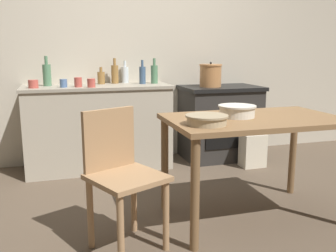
{
  "coord_description": "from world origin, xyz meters",
  "views": [
    {
      "loc": [
        -0.92,
        -2.54,
        1.21
      ],
      "look_at": [
        0.0,
        0.52,
        0.56
      ],
      "focal_mm": 40.0,
      "sensor_mm": 36.0,
      "label": 1
    }
  ],
  "objects_px": {
    "work_table": "(254,131)",
    "chair": "(121,173)",
    "bottle_center_right": "(47,74)",
    "bottle_far_left": "(101,78)",
    "cup_right": "(33,84)",
    "mixing_bowl_small": "(237,110)",
    "mixing_bowl_large": "(207,119)",
    "bottle_center": "(154,74)",
    "stove": "(220,122)",
    "bottle_mid_left": "(142,75)",
    "bottle_left": "(115,74)",
    "bottle_center_left": "(125,74)",
    "cup_end_right": "(91,83)",
    "stock_pot": "(211,75)",
    "flour_sack": "(253,150)",
    "cup_mid_right": "(63,83)",
    "cup_far_right": "(78,82)"
  },
  "relations": [
    {
      "from": "work_table",
      "to": "chair",
      "type": "bearing_deg",
      "value": -172.21
    },
    {
      "from": "bottle_center_right",
      "to": "bottle_far_left",
      "type": "bearing_deg",
      "value": 6.27
    },
    {
      "from": "cup_right",
      "to": "mixing_bowl_small",
      "type": "bearing_deg",
      "value": -43.68
    },
    {
      "from": "mixing_bowl_large",
      "to": "bottle_center",
      "type": "relative_size",
      "value": 1.03
    },
    {
      "from": "mixing_bowl_small",
      "to": "bottle_center",
      "type": "xyz_separation_m",
      "value": [
        -0.21,
        1.5,
        0.17
      ]
    },
    {
      "from": "bottle_far_left",
      "to": "bottle_center_right",
      "type": "relative_size",
      "value": 0.6
    },
    {
      "from": "stove",
      "to": "cup_right",
      "type": "distance_m",
      "value": 2.01
    },
    {
      "from": "mixing_bowl_small",
      "to": "bottle_center",
      "type": "height_order",
      "value": "bottle_center"
    },
    {
      "from": "stove",
      "to": "mixing_bowl_large",
      "type": "distance_m",
      "value": 1.89
    },
    {
      "from": "mixing_bowl_small",
      "to": "cup_right",
      "type": "bearing_deg",
      "value": 136.32
    },
    {
      "from": "mixing_bowl_large",
      "to": "bottle_mid_left",
      "type": "xyz_separation_m",
      "value": [
        -0.03,
        1.7,
        0.18
      ]
    },
    {
      "from": "mixing_bowl_small",
      "to": "bottle_left",
      "type": "height_order",
      "value": "bottle_left"
    },
    {
      "from": "bottle_center_right",
      "to": "mixing_bowl_small",
      "type": "bearing_deg",
      "value": -49.96
    },
    {
      "from": "stove",
      "to": "work_table",
      "type": "distance_m",
      "value": 1.58
    },
    {
      "from": "chair",
      "to": "bottle_center_left",
      "type": "height_order",
      "value": "bottle_center_left"
    },
    {
      "from": "cup_end_right",
      "to": "stock_pot",
      "type": "bearing_deg",
      "value": 6.77
    },
    {
      "from": "bottle_far_left",
      "to": "bottle_center_left",
      "type": "height_order",
      "value": "bottle_center_left"
    },
    {
      "from": "cup_end_right",
      "to": "bottle_center_right",
      "type": "bearing_deg",
      "value": 145.93
    },
    {
      "from": "stock_pot",
      "to": "cup_right",
      "type": "bearing_deg",
      "value": -177.87
    },
    {
      "from": "chair",
      "to": "flour_sack",
      "type": "height_order",
      "value": "chair"
    },
    {
      "from": "bottle_left",
      "to": "bottle_center",
      "type": "relative_size",
      "value": 1.0
    },
    {
      "from": "stove",
      "to": "bottle_center_left",
      "type": "relative_size",
      "value": 3.6
    },
    {
      "from": "flour_sack",
      "to": "bottle_mid_left",
      "type": "relative_size",
      "value": 1.41
    },
    {
      "from": "cup_mid_right",
      "to": "chair",
      "type": "bearing_deg",
      "value": -79.6
    },
    {
      "from": "stove",
      "to": "chair",
      "type": "relative_size",
      "value": 1.0
    },
    {
      "from": "work_table",
      "to": "mixing_bowl_large",
      "type": "relative_size",
      "value": 4.52
    },
    {
      "from": "stove",
      "to": "bottle_left",
      "type": "relative_size",
      "value": 3.22
    },
    {
      "from": "cup_mid_right",
      "to": "cup_far_right",
      "type": "relative_size",
      "value": 0.84
    },
    {
      "from": "work_table",
      "to": "bottle_center_right",
      "type": "height_order",
      "value": "bottle_center_right"
    },
    {
      "from": "work_table",
      "to": "cup_end_right",
      "type": "distance_m",
      "value": 1.67
    },
    {
      "from": "bottle_far_left",
      "to": "bottle_left",
      "type": "bearing_deg",
      "value": 11.78
    },
    {
      "from": "mixing_bowl_large",
      "to": "cup_far_right",
      "type": "relative_size",
      "value": 2.94
    },
    {
      "from": "bottle_center",
      "to": "mixing_bowl_small",
      "type": "bearing_deg",
      "value": -82.09
    },
    {
      "from": "stock_pot",
      "to": "bottle_center",
      "type": "xyz_separation_m",
      "value": [
        -0.61,
        0.08,
        0.02
      ]
    },
    {
      "from": "mixing_bowl_large",
      "to": "cup_mid_right",
      "type": "height_order",
      "value": "cup_mid_right"
    },
    {
      "from": "mixing_bowl_small",
      "to": "bottle_center_right",
      "type": "bearing_deg",
      "value": 130.04
    },
    {
      "from": "bottle_center",
      "to": "cup_mid_right",
      "type": "xyz_separation_m",
      "value": [
        -0.93,
        -0.16,
        -0.06
      ]
    },
    {
      "from": "flour_sack",
      "to": "mixing_bowl_small",
      "type": "distance_m",
      "value": 1.41
    },
    {
      "from": "mixing_bowl_large",
      "to": "chair",
      "type": "bearing_deg",
      "value": 178.45
    },
    {
      "from": "bottle_center_left",
      "to": "cup_end_right",
      "type": "relative_size",
      "value": 2.88
    },
    {
      "from": "stove",
      "to": "cup_mid_right",
      "type": "bearing_deg",
      "value": -176.1
    },
    {
      "from": "bottle_left",
      "to": "bottle_center",
      "type": "xyz_separation_m",
      "value": [
        0.4,
        -0.12,
        -0.0
      ]
    },
    {
      "from": "mixing_bowl_small",
      "to": "bottle_far_left",
      "type": "height_order",
      "value": "bottle_far_left"
    },
    {
      "from": "bottle_center",
      "to": "work_table",
      "type": "bearing_deg",
      "value": -78.28
    },
    {
      "from": "chair",
      "to": "bottle_mid_left",
      "type": "xyz_separation_m",
      "value": [
        0.52,
        1.68,
        0.48
      ]
    },
    {
      "from": "bottle_left",
      "to": "cup_far_right",
      "type": "distance_m",
      "value": 0.5
    },
    {
      "from": "work_table",
      "to": "bottle_center_right",
      "type": "relative_size",
      "value": 4.2
    },
    {
      "from": "chair",
      "to": "flour_sack",
      "type": "xyz_separation_m",
      "value": [
        1.6,
        1.22,
        -0.3
      ]
    },
    {
      "from": "bottle_center_left",
      "to": "cup_far_right",
      "type": "relative_size",
      "value": 2.57
    },
    {
      "from": "work_table",
      "to": "flour_sack",
      "type": "height_order",
      "value": "work_table"
    }
  ]
}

